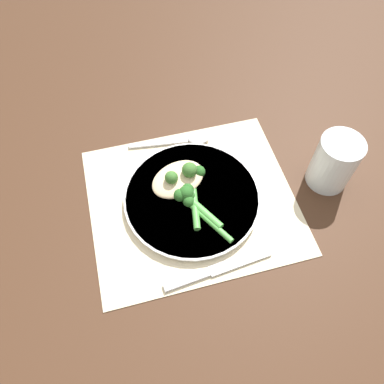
# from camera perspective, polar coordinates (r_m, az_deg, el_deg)

# --- Properties ---
(ground_plane) EXTENTS (3.00, 3.00, 0.00)m
(ground_plane) POSITION_cam_1_polar(r_m,az_deg,el_deg) (0.76, 0.00, -1.32)
(ground_plane) COLOR #422819
(placemat) EXTENTS (0.41, 0.36, 0.00)m
(placemat) POSITION_cam_1_polar(r_m,az_deg,el_deg) (0.76, 0.00, -1.24)
(placemat) COLOR beige
(placemat) RESTS_ON ground_plane
(plate) EXTENTS (0.27, 0.27, 0.01)m
(plate) POSITION_cam_1_polar(r_m,az_deg,el_deg) (0.75, 0.00, -0.84)
(plate) COLOR white
(plate) RESTS_ON placemat
(chicken_fillet) EXTENTS (0.14, 0.12, 0.02)m
(chicken_fillet) POSITION_cam_1_polar(r_m,az_deg,el_deg) (0.76, -2.15, 1.98)
(chicken_fillet) COLOR beige
(chicken_fillet) RESTS_ON plate
(pesto_dollop_primary) EXTENTS (0.03, 0.03, 0.03)m
(pesto_dollop_primary) POSITION_cam_1_polar(r_m,az_deg,el_deg) (0.74, -0.37, 3.38)
(pesto_dollop_primary) COLOR #3D702D
(pesto_dollop_primary) RESTS_ON chicken_fillet
(pesto_dollop_secondary) EXTENTS (0.03, 0.03, 0.03)m
(pesto_dollop_secondary) POSITION_cam_1_polar(r_m,az_deg,el_deg) (0.73, -3.16, 2.22)
(pesto_dollop_secondary) COLOR #3D702D
(pesto_dollop_secondary) RESTS_ON chicken_fillet
(broccoli_stalk_front) EXTENTS (0.05, 0.14, 0.03)m
(broccoli_stalk_front) POSITION_cam_1_polar(r_m,az_deg,el_deg) (0.75, 0.43, 1.62)
(broccoli_stalk_front) COLOR #51A847
(broccoli_stalk_front) RESTS_ON plate
(broccoli_stalk_right) EXTENTS (0.08, 0.11, 0.03)m
(broccoli_stalk_right) POSITION_cam_1_polar(r_m,az_deg,el_deg) (0.73, -0.38, -0.92)
(broccoli_stalk_right) COLOR #51A847
(broccoli_stalk_right) RESTS_ON plate
(broccoli_stalk_rear) EXTENTS (0.07, 0.13, 0.02)m
(broccoli_stalk_rear) POSITION_cam_1_polar(r_m,az_deg,el_deg) (0.72, 0.78, -2.39)
(broccoli_stalk_rear) COLOR #51A847
(broccoli_stalk_rear) RESTS_ON plate
(knife) EXTENTS (0.21, 0.04, 0.01)m
(knife) POSITION_cam_1_polar(r_m,az_deg,el_deg) (0.69, 3.79, -11.71)
(knife) COLOR silver
(knife) RESTS_ON placemat
(spoon) EXTENTS (0.18, 0.05, 0.01)m
(spoon) POSITION_cam_1_polar(r_m,az_deg,el_deg) (0.84, -0.51, 8.02)
(spoon) COLOR silver
(spoon) RESTS_ON placemat
(water_glass) EXTENTS (0.09, 0.09, 0.12)m
(water_glass) POSITION_cam_1_polar(r_m,az_deg,el_deg) (0.80, 20.83, 4.25)
(water_glass) COLOR silver
(water_glass) RESTS_ON ground_plane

